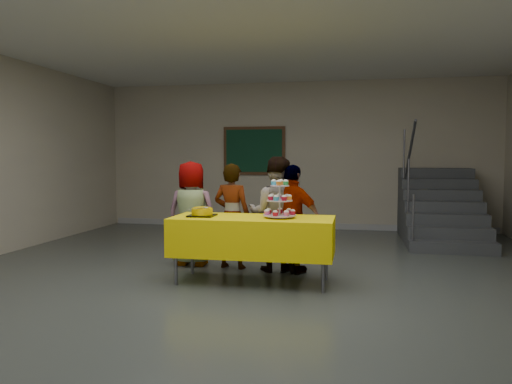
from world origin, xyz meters
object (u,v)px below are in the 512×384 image
at_px(bear_cake, 202,211).
at_px(noticeboard, 254,151).
at_px(cupcake_stand, 280,203).
at_px(schoolchild_c, 276,214).
at_px(schoolchild_b, 232,216).
at_px(schoolchild_d, 293,219).
at_px(staircase, 439,212).
at_px(schoolchild_a, 192,213).
at_px(bake_table, 253,235).

bearing_deg(bear_cake, noticeboard, 93.90).
relative_size(cupcake_stand, noticeboard, 0.34).
xyz_separation_m(schoolchild_c, noticeboard, (-1.08, 3.89, 0.86)).
bearing_deg(schoolchild_b, noticeboard, -73.27).
height_order(schoolchild_d, noticeboard, noticeboard).
distance_m(cupcake_stand, staircase, 4.41).
bearing_deg(schoolchild_a, schoolchild_d, 171.74).
relative_size(schoolchild_c, staircase, 0.61).
relative_size(schoolchild_b, staircase, 0.58).
distance_m(cupcake_stand, noticeboard, 4.76).
bearing_deg(schoolchild_d, schoolchild_c, -0.65).
bearing_deg(staircase, noticeboard, 166.77).
bearing_deg(schoolchild_b, bake_table, 130.54).
bearing_deg(schoolchild_d, schoolchild_b, 12.08).
bearing_deg(schoolchild_a, staircase, -140.44).
distance_m(bear_cake, schoolchild_c, 1.03).
height_order(schoolchild_b, noticeboard, noticeboard).
height_order(bake_table, schoolchild_a, schoolchild_a).
relative_size(bake_table, cupcake_stand, 4.22).
bearing_deg(schoolchild_c, staircase, -128.95).
bearing_deg(schoolchild_d, noticeboard, -49.31).
relative_size(bake_table, schoolchild_a, 1.33).
bearing_deg(noticeboard, schoolchild_a, -91.40).
bearing_deg(bear_cake, staircase, 49.05).
bearing_deg(bake_table, staircase, 54.58).
relative_size(cupcake_stand, bear_cake, 1.24).
bearing_deg(cupcake_stand, bear_cake, -178.67).
bearing_deg(schoolchild_c, schoolchild_b, -4.83).
relative_size(bake_table, schoolchild_c, 1.28).
distance_m(schoolchild_b, schoolchild_c, 0.59).
distance_m(schoolchild_c, schoolchild_d, 0.26).
xyz_separation_m(schoolchild_c, staircase, (2.47, 3.06, -0.25)).
relative_size(bear_cake, staircase, 0.15).
bearing_deg(bear_cake, schoolchild_b, 76.10).
xyz_separation_m(schoolchild_a, staircase, (3.65, 2.94, -0.22)).
relative_size(bake_table, schoolchild_b, 1.36).
bearing_deg(schoolchild_c, bear_cake, 41.40).
distance_m(bake_table, schoolchild_a, 1.28).
bearing_deg(noticeboard, schoolchild_b, -82.70).
bearing_deg(noticeboard, cupcake_stand, -74.83).
xyz_separation_m(schoolchild_b, staircase, (3.06, 3.01, -0.20)).
bearing_deg(schoolchild_c, noticeboard, -74.46).
distance_m(bear_cake, schoolchild_d, 1.17).
distance_m(bear_cake, noticeboard, 4.65).
relative_size(bear_cake, schoolchild_d, 0.26).
xyz_separation_m(schoolchild_a, schoolchild_b, (0.59, -0.07, -0.01)).
bearing_deg(schoolchild_b, staircase, -126.08).
height_order(bear_cake, schoolchild_a, schoolchild_a).
relative_size(bake_table, bear_cake, 5.25).
relative_size(bear_cake, schoolchild_c, 0.24).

